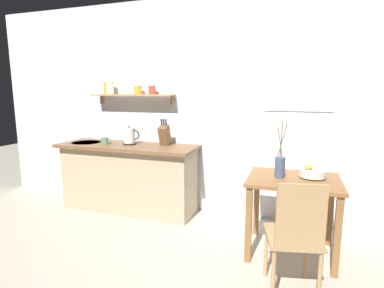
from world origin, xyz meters
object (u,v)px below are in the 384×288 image
dining_table (293,193)px  twig_vase (280,166)px  coffee_mug_by_sink (105,141)px  knife_block (165,135)px  dining_chair_near (295,234)px  fruit_bowl (312,172)px  electric_kettle (130,136)px

dining_table → twig_vase: 0.28m
twig_vase → coffee_mug_by_sink: twig_vase is taller
dining_table → knife_block: knife_block is taller
dining_chair_near → knife_block: (-1.59, 1.23, 0.50)m
fruit_bowl → electric_kettle: size_ratio=0.97×
dining_table → fruit_bowl: fruit_bowl is taller
dining_table → twig_vase: twig_vase is taller
electric_kettle → knife_block: 0.47m
twig_vase → fruit_bowl: bearing=17.2°
fruit_bowl → electric_kettle: 2.23m
twig_vase → knife_block: bearing=158.8°
twig_vase → knife_block: 1.55m
dining_table → dining_chair_near: (0.03, -0.69, -0.09)m
fruit_bowl → knife_block: bearing=164.9°
twig_vase → coffee_mug_by_sink: size_ratio=4.07×
dining_table → fruit_bowl: 0.26m
twig_vase → knife_block: size_ratio=1.59×
fruit_bowl → twig_vase: size_ratio=0.46×
dining_chair_near → fruit_bowl: bearing=80.3°
twig_vase → electric_kettle: twig_vase is taller
dining_chair_near → electric_kettle: 2.41m
knife_block → coffee_mug_by_sink: 0.80m
dining_chair_near → coffee_mug_by_sink: 2.64m
dining_table → twig_vase: (-0.13, -0.01, 0.25)m
twig_vase → dining_table: bearing=5.6°
electric_kettle → knife_block: size_ratio=0.75×
dining_table → fruit_bowl: (0.16, 0.08, 0.19)m
dining_table → fruit_bowl: bearing=25.8°
knife_block → coffee_mug_by_sink: size_ratio=2.56×
coffee_mug_by_sink → knife_block: bearing=10.4°
dining_table → coffee_mug_by_sink: (-2.34, 0.40, 0.32)m
electric_kettle → coffee_mug_by_sink: 0.33m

